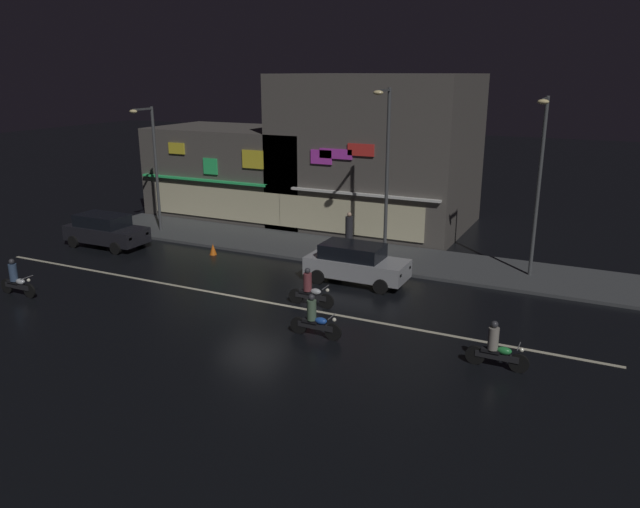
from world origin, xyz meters
TOP-DOWN VIEW (x-y plane):
  - ground_plane at (0.00, 0.00)m, footprint 140.00×140.00m
  - lane_divider_stripe at (0.00, 0.00)m, footprint 26.78×0.16m
  - sidewalk_far at (0.00, 7.54)m, footprint 28.19×4.27m
  - storefront_left_block at (-8.46, 12.75)m, footprint 10.84×6.32m
  - storefront_center_block at (-0.00, 13.83)m, footprint 10.34×8.47m
  - streetlamp_west at (-10.22, 6.61)m, footprint 0.44×1.64m
  - streetlamp_mid at (3.10, 6.56)m, footprint 0.44×1.64m
  - streetlamp_east at (9.53, 7.39)m, footprint 0.44×1.64m
  - pedestrian_on_sidewalk at (0.69, 8.17)m, footprint 0.38×0.38m
  - parked_car_near_kerb at (2.90, 3.74)m, footprint 4.30×1.98m
  - parked_car_trailing at (-10.81, 3.32)m, footprint 4.30×1.98m
  - motorcycle_lead at (9.77, -1.75)m, footprint 1.90×0.60m
  - motorcycle_following at (3.81, -2.08)m, footprint 1.90×0.60m
  - motorcycle_opposite_lane at (2.39, 0.41)m, footprint 1.90×0.60m
  - motorcycle_trailing_far at (-8.73, -3.68)m, footprint 1.90×0.60m
  - traffic_cone at (-4.99, 4.48)m, footprint 0.36×0.36m

SIDE VIEW (x-z plane):
  - ground_plane at x=0.00m, z-range 0.00..0.00m
  - lane_divider_stripe at x=0.00m, z-range 0.00..0.01m
  - sidewalk_far at x=0.00m, z-range 0.00..0.14m
  - traffic_cone at x=-4.99m, z-range 0.00..0.55m
  - motorcycle_lead at x=9.77m, z-range -0.13..1.39m
  - motorcycle_following at x=3.81m, z-range -0.13..1.39m
  - motorcycle_opposite_lane at x=2.39m, z-range -0.13..1.39m
  - motorcycle_trailing_far at x=-8.73m, z-range -0.13..1.39m
  - parked_car_near_kerb at x=2.90m, z-range 0.03..1.70m
  - parked_car_trailing at x=-10.81m, z-range 0.03..1.70m
  - pedestrian_on_sidewalk at x=0.69m, z-range 0.07..1.87m
  - storefront_left_block at x=-8.46m, z-range 0.00..5.37m
  - streetlamp_west at x=-10.22m, z-range 0.77..7.51m
  - storefront_center_block at x=0.00m, z-range 0.00..8.54m
  - streetlamp_east at x=9.53m, z-range 0.79..8.37m
  - streetlamp_mid at x=3.10m, z-range 0.79..8.65m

